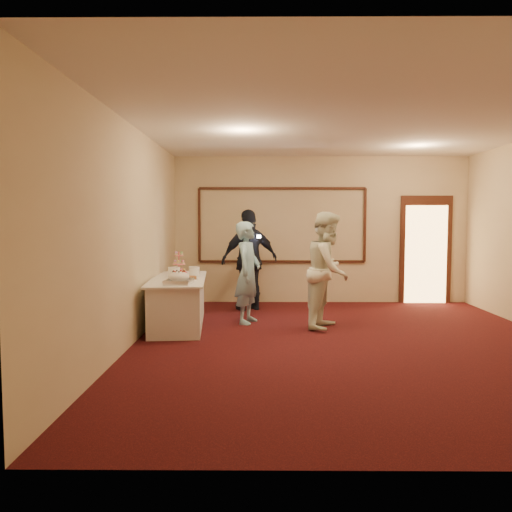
{
  "coord_description": "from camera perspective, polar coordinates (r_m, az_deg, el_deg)",
  "views": [
    {
      "loc": [
        -1.26,
        -6.78,
        1.71
      ],
      "look_at": [
        -1.31,
        0.88,
        1.15
      ],
      "focal_mm": 35.0,
      "sensor_mm": 36.0,
      "label": 1
    }
  ],
  "objects": [
    {
      "name": "guest",
      "position": [
        9.43,
        -0.72,
        -0.44
      ],
      "size": [
        1.21,
        0.87,
        1.91
      ],
      "primitive_type": "imported",
      "rotation": [
        0.0,
        0.0,
        3.55
      ],
      "color": "black",
      "rests_on": "floor"
    },
    {
      "name": "plate_stack_b",
      "position": [
        8.43,
        -7.05,
        -1.73
      ],
      "size": [
        0.18,
        0.18,
        0.15
      ],
      "color": "white",
      "rests_on": "buffet_table"
    },
    {
      "name": "woman",
      "position": [
        7.94,
        8.25,
        -1.6
      ],
      "size": [
        0.98,
        1.09,
        1.83
      ],
      "primitive_type": "imported",
      "rotation": [
        0.0,
        0.0,
        1.18
      ],
      "color": "white",
      "rests_on": "floor"
    },
    {
      "name": "plate_stack_a",
      "position": [
        8.26,
        -9.36,
        -1.83
      ],
      "size": [
        0.2,
        0.2,
        0.17
      ],
      "color": "white",
      "rests_on": "buffet_table"
    },
    {
      "name": "wall_molding",
      "position": [
        10.26,
        2.99,
        3.55
      ],
      "size": [
        3.45,
        0.04,
        1.55
      ],
      "color": "#351710",
      "rests_on": "room_walls"
    },
    {
      "name": "camera_flash",
      "position": [
        9.12,
        0.34,
        2.24
      ],
      "size": [
        0.08,
        0.05,
        0.05
      ],
      "primitive_type": "cube",
      "rotation": [
        0.0,
        0.0,
        -0.2
      ],
      "color": "white",
      "rests_on": "guest"
    },
    {
      "name": "buffet_table",
      "position": [
        8.18,
        -8.86,
        -5.17
      ],
      "size": [
        1.04,
        2.27,
        0.77
      ],
      "color": "silver",
      "rests_on": "floor"
    },
    {
      "name": "doorway",
      "position": [
        10.81,
        18.81,
        0.61
      ],
      "size": [
        1.05,
        0.07,
        2.2
      ],
      "color": "#351710",
      "rests_on": "floor"
    },
    {
      "name": "floor",
      "position": [
        7.11,
        10.76,
        -9.82
      ],
      "size": [
        7.0,
        7.0,
        0.0
      ],
      "primitive_type": "plane",
      "color": "black",
      "rests_on": "ground"
    },
    {
      "name": "cupcake_stand",
      "position": [
        8.91,
        -8.79,
        -0.98
      ],
      "size": [
        0.28,
        0.28,
        0.41
      ],
      "color": "#ED6271",
      "rests_on": "buffet_table"
    },
    {
      "name": "pavlova_tray",
      "position": [
        7.36,
        -8.79,
        -2.57
      ],
      "size": [
        0.39,
        0.54,
        0.19
      ],
      "color": "silver",
      "rests_on": "buffet_table"
    },
    {
      "name": "tart",
      "position": [
        7.87,
        -7.66,
        -2.53
      ],
      "size": [
        0.28,
        0.28,
        0.06
      ],
      "color": "white",
      "rests_on": "buffet_table"
    },
    {
      "name": "room_walls",
      "position": [
        6.91,
        10.99,
        6.72
      ],
      "size": [
        6.04,
        7.04,
        3.02
      ],
      "color": "beige",
      "rests_on": "floor"
    },
    {
      "name": "man",
      "position": [
        8.23,
        -0.94,
        -1.9
      ],
      "size": [
        0.56,
        0.7,
        1.68
      ],
      "primitive_type": "imported",
      "rotation": [
        0.0,
        0.0,
        1.28
      ],
      "color": "#85B4CD",
      "rests_on": "floor"
    }
  ]
}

